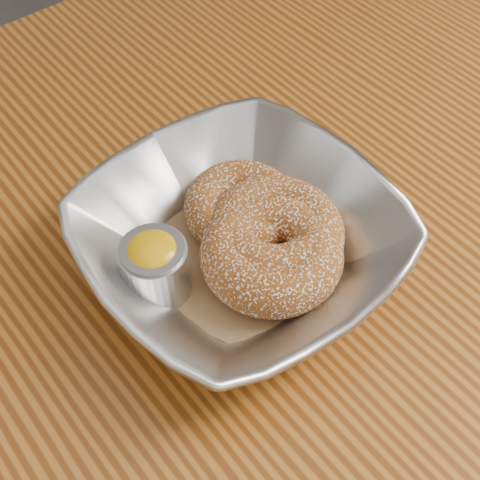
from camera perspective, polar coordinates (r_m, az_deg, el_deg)
table at (r=0.65m, az=5.55°, el=-2.59°), size 1.20×0.80×0.75m
serving_bowl at (r=0.51m, az=0.00°, el=-0.09°), size 0.23×0.23×0.06m
parchment at (r=0.52m, az=0.00°, el=-1.42°), size 0.19×0.19×0.00m
donut_back at (r=0.53m, az=0.10°, el=2.87°), size 0.12×0.12×0.03m
donut_front at (r=0.50m, az=2.71°, el=-1.20°), size 0.14×0.14×0.04m
donut_extra at (r=0.51m, az=2.98°, el=0.63°), size 0.12×0.12×0.04m
ramekin at (r=0.48m, az=-7.28°, el=-2.26°), size 0.05×0.05×0.06m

